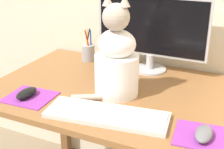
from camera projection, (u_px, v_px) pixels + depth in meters
The scene contains 9 objects.
desk at pixel (129, 111), 1.40m from camera, with size 1.24×0.75×0.72m.
monitor at pixel (152, 30), 1.52m from camera, with size 0.56×0.17×0.38m.
keyboard at pixel (107, 114), 1.16m from camera, with size 0.47×0.21×0.02m.
mousepad_left at pixel (30, 97), 1.31m from camera, with size 0.20×0.18×0.00m.
mousepad_right at pixel (203, 136), 1.04m from camera, with size 0.20×0.18×0.00m.
computer_mouse_left at pixel (27, 93), 1.30m from camera, with size 0.06×0.11×0.03m.
computer_mouse_right at pixel (204, 134), 1.03m from camera, with size 0.06×0.11×0.03m.
cat at pixel (116, 60), 1.28m from camera, with size 0.25×0.25×0.42m.
pen_cup at pixel (88, 52), 1.71m from camera, with size 0.07×0.07×0.18m.
Camera 1 is at (0.44, -1.15, 1.32)m, focal length 50.00 mm.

